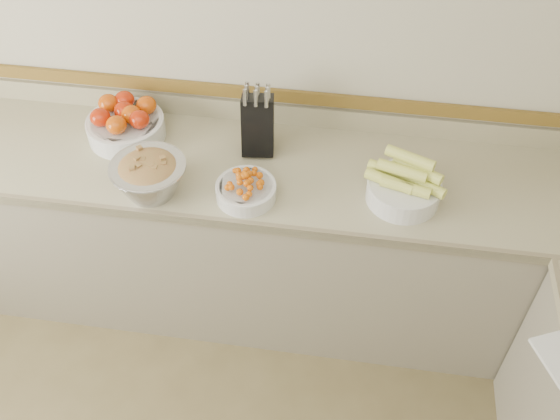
# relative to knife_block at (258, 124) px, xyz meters

# --- Properties ---
(back_wall) EXTENTS (4.00, 0.00, 4.00)m
(back_wall) POSITION_rel_knife_block_xyz_m (-0.19, 0.20, 0.27)
(back_wall) COLOR #B6B096
(back_wall) RESTS_ON ground_plane
(counter_back) EXTENTS (4.00, 0.65, 1.08)m
(counter_back) POSITION_rel_knife_block_xyz_m (-0.19, -0.12, -0.58)
(counter_back) COLOR #99926F
(counter_back) RESTS_ON ground_plane
(knife_block) EXTENTS (0.15, 0.18, 0.32)m
(knife_block) POSITION_rel_knife_block_xyz_m (0.00, 0.00, 0.00)
(knife_block) COLOR black
(knife_block) RESTS_ON counter_back
(tomato_bowl) EXTENTS (0.34, 0.34, 0.17)m
(tomato_bowl) POSITION_rel_knife_block_xyz_m (-0.58, -0.00, -0.06)
(tomato_bowl) COLOR silver
(tomato_bowl) RESTS_ON counter_back
(cherry_tomato_bowl) EXTENTS (0.24, 0.24, 0.13)m
(cherry_tomato_bowl) POSITION_rel_knife_block_xyz_m (0.00, -0.30, -0.09)
(cherry_tomato_bowl) COLOR silver
(cherry_tomato_bowl) RESTS_ON counter_back
(corn_bowl) EXTENTS (0.32, 0.29, 0.21)m
(corn_bowl) POSITION_rel_knife_block_xyz_m (0.62, -0.22, -0.06)
(corn_bowl) COLOR silver
(corn_bowl) RESTS_ON counter_back
(rhubarb_bowl) EXTENTS (0.30, 0.30, 0.17)m
(rhubarb_bowl) POSITION_rel_knife_block_xyz_m (-0.38, -0.33, -0.04)
(rhubarb_bowl) COLOR #B2B2BA
(rhubarb_bowl) RESTS_ON counter_back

